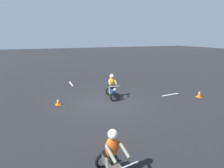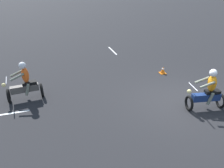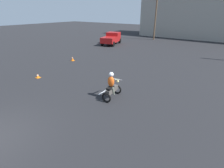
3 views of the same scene
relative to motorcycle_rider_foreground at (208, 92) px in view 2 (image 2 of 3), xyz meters
name	(u,v)px [view 2 (image 2 of 3)]	position (x,y,z in m)	size (l,w,h in m)	color
ground_plane	(178,102)	(0.71, 0.74, -0.73)	(120.00, 120.00, 0.00)	black
motorcycle_rider_foreground	(208,92)	(0.00, 0.00, 0.00)	(0.82, 1.55, 1.66)	black
motorcycle_rider_background	(25,84)	(2.65, 6.72, 0.00)	(0.80, 1.54, 1.66)	black
traffic_cone_mid_left	(163,70)	(3.56, -0.04, -0.54)	(0.32, 0.32, 0.38)	orange
lane_stripe_e	(113,51)	(8.03, 1.45, -0.72)	(0.10, 1.79, 0.01)	silver
lane_stripe_n	(7,114)	(1.70, 7.39, -0.72)	(0.10, 1.59, 0.01)	silver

